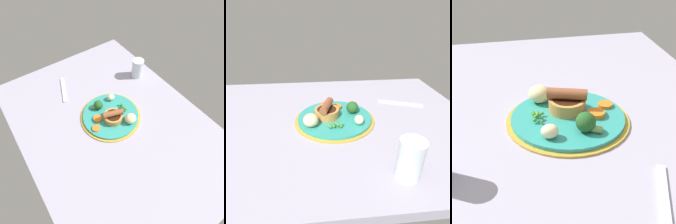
# 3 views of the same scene
# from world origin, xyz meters

# --- Properties ---
(dining_table) EXTENTS (1.10, 0.80, 0.03)m
(dining_table) POSITION_xyz_m (0.00, 0.00, 0.01)
(dining_table) COLOR #9E99AD
(dining_table) RESTS_ON ground
(dinner_plate) EXTENTS (0.29, 0.29, 0.01)m
(dinner_plate) POSITION_xyz_m (-0.04, 0.02, 0.04)
(dinner_plate) COLOR #B79333
(dinner_plate) RESTS_ON dining_table
(sausage_pudding) EXTENTS (0.09, 0.10, 0.06)m
(sausage_pudding) POSITION_xyz_m (-0.01, 0.01, 0.07)
(sausage_pudding) COLOR #BC8442
(sausage_pudding) RESTS_ON dinner_plate
(pea_pile) EXTENTS (0.05, 0.03, 0.02)m
(pea_pile) POSITION_xyz_m (-0.03, 0.09, 0.05)
(pea_pile) COLOR #3C8926
(pea_pile) RESTS_ON dinner_plate
(broccoli_floret_near) EXTENTS (0.05, 0.06, 0.04)m
(broccoli_floret_near) POSITION_xyz_m (-0.10, -0.01, 0.07)
(broccoli_floret_near) COLOR #235623
(broccoli_floret_near) RESTS_ON dinner_plate
(potato_chunk_0) EXTENTS (0.06, 0.06, 0.04)m
(potato_chunk_0) POSITION_xyz_m (0.05, 0.07, 0.07)
(potato_chunk_0) COLOR beige
(potato_chunk_0) RESTS_ON dinner_plate
(potato_chunk_1) EXTENTS (0.04, 0.04, 0.03)m
(potato_chunk_1) POSITION_xyz_m (-0.11, 0.07, 0.06)
(potato_chunk_1) COLOR beige
(potato_chunk_1) RESTS_ON dinner_plate
(carrot_slice_0) EXTENTS (0.05, 0.05, 0.01)m
(carrot_slice_0) POSITION_xyz_m (-0.01, -0.08, 0.05)
(carrot_slice_0) COLOR orange
(carrot_slice_0) RESTS_ON dinner_plate
(carrot_slice_2) EXTENTS (0.06, 0.06, 0.01)m
(carrot_slice_2) POSITION_xyz_m (-0.05, -0.05, 0.05)
(carrot_slice_2) COLOR orange
(carrot_slice_2) RESTS_ON dinner_plate
(fork) EXTENTS (0.17, 0.08, 0.01)m
(fork) POSITION_xyz_m (-0.32, -0.09, 0.03)
(fork) COLOR silver
(fork) RESTS_ON dining_table
(drinking_glass) EXTENTS (0.06, 0.06, 0.10)m
(drinking_glass) POSITION_xyz_m (-0.19, 0.30, 0.08)
(drinking_glass) COLOR silver
(drinking_glass) RESTS_ON dining_table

